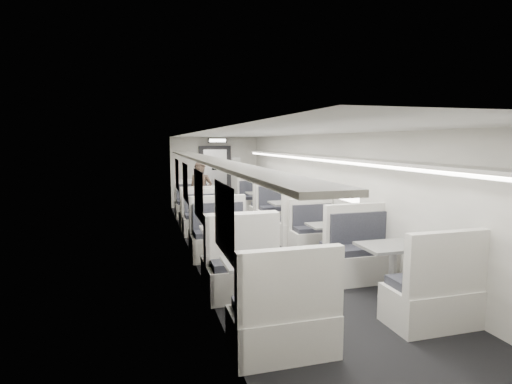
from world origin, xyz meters
TOP-DOWN VIEW (x-y plane):
  - room at (0.00, 0.00)m, footprint 3.24×12.24m
  - booth_left_a at (-1.00, 3.34)m, footprint 1.03×2.09m
  - booth_left_b at (-1.00, 1.14)m, footprint 1.01×2.04m
  - booth_left_c at (-1.00, -1.07)m, footprint 1.10×2.24m
  - booth_left_d at (-1.00, -3.04)m, footprint 1.11×2.25m
  - booth_right_a at (1.00, 3.68)m, footprint 1.04×2.11m
  - booth_right_b at (1.00, 1.29)m, footprint 1.12×2.28m
  - booth_right_c at (1.00, -0.89)m, footprint 0.97×1.97m
  - booth_right_d at (1.00, -2.89)m, footprint 1.13×2.28m
  - passenger at (-0.95, 2.73)m, footprint 0.74×0.61m
  - window_a at (-1.49, 3.40)m, footprint 0.02×1.18m
  - window_b at (-1.49, 1.20)m, footprint 0.02×1.18m
  - window_c at (-1.49, -1.00)m, footprint 0.02×1.18m
  - window_d at (-1.49, -3.20)m, footprint 0.02×1.18m
  - luggage_rack_left at (-1.24, -0.30)m, footprint 0.46×10.40m
  - luggage_rack_right at (1.24, -0.30)m, footprint 0.46×10.40m
  - vestibule_door at (0.00, 5.93)m, footprint 1.10×0.13m
  - exit_sign at (0.00, 5.44)m, footprint 0.62×0.12m
  - wall_notice at (0.75, 5.92)m, footprint 0.32×0.02m

SIDE VIEW (x-z plane):
  - booth_right_c at x=1.00m, z-range -0.17..0.88m
  - booth_left_b at x=-1.00m, z-range -0.18..0.91m
  - booth_left_a at x=-1.00m, z-range -0.18..0.93m
  - booth_right_a at x=1.00m, z-range -0.19..0.94m
  - booth_left_c at x=-1.00m, z-range -0.20..1.00m
  - booth_left_d at x=-1.00m, z-range -0.20..1.00m
  - booth_right_b at x=1.00m, z-range -0.20..1.02m
  - booth_right_d at x=1.00m, z-range -0.20..1.02m
  - passenger at x=-0.95m, z-range 0.00..1.73m
  - vestibule_door at x=0.00m, z-range -0.01..2.09m
  - room at x=0.00m, z-range -0.12..2.52m
  - window_a at x=-1.49m, z-range 0.93..1.77m
  - window_b at x=-1.49m, z-range 0.93..1.77m
  - window_c at x=-1.49m, z-range 0.93..1.77m
  - window_d at x=-1.49m, z-range 0.93..1.77m
  - wall_notice at x=0.75m, z-range 1.30..1.70m
  - luggage_rack_left at x=-1.24m, z-range 1.87..1.96m
  - luggage_rack_right at x=1.24m, z-range 1.87..1.96m
  - exit_sign at x=0.00m, z-range 2.20..2.36m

